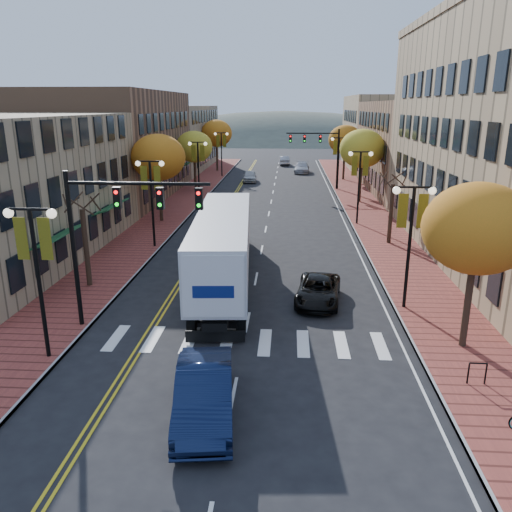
# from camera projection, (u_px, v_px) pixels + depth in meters

# --- Properties ---
(ground) EXTENTS (200.00, 200.00, 0.00)m
(ground) POSITION_uv_depth(u_px,v_px,m) (239.00, 365.00, 19.14)
(ground) COLOR black
(ground) RESTS_ON ground
(sidewalk_left) EXTENTS (4.00, 85.00, 0.15)m
(sidewalk_left) POSITION_uv_depth(u_px,v_px,m) (182.00, 203.00, 50.72)
(sidewalk_left) COLOR brown
(sidewalk_left) RESTS_ON ground
(sidewalk_right) EXTENTS (4.00, 85.00, 0.15)m
(sidewalk_right) POSITION_uv_depth(u_px,v_px,m) (361.00, 205.00, 49.59)
(sidewalk_right) COLOR brown
(sidewalk_right) RESTS_ON ground
(building_left_mid) EXTENTS (12.00, 24.00, 11.00)m
(building_left_mid) POSITION_uv_depth(u_px,v_px,m) (113.00, 145.00, 52.99)
(building_left_mid) COLOR brown
(building_left_mid) RESTS_ON ground
(building_left_far) EXTENTS (12.00, 26.00, 9.50)m
(building_left_far) POSITION_uv_depth(u_px,v_px,m) (168.00, 138.00, 77.08)
(building_left_far) COLOR #9E8966
(building_left_far) RESTS_ON ground
(building_right_mid) EXTENTS (15.00, 24.00, 10.00)m
(building_right_mid) POSITION_uv_depth(u_px,v_px,m) (437.00, 147.00, 56.64)
(building_right_mid) COLOR brown
(building_right_mid) RESTS_ON ground
(building_right_far) EXTENTS (15.00, 20.00, 11.00)m
(building_right_far) POSITION_uv_depth(u_px,v_px,m) (397.00, 133.00, 77.51)
(building_right_far) COLOR #9E8966
(building_right_far) RESTS_ON ground
(tree_left_a) EXTENTS (0.28, 0.28, 4.20)m
(tree_left_a) POSITION_uv_depth(u_px,v_px,m) (86.00, 248.00, 26.69)
(tree_left_a) COLOR #382619
(tree_left_a) RESTS_ON sidewalk_left
(tree_left_b) EXTENTS (4.48, 4.48, 7.21)m
(tree_left_b) POSITION_uv_depth(u_px,v_px,m) (158.00, 158.00, 41.04)
(tree_left_b) COLOR #382619
(tree_left_b) RESTS_ON sidewalk_left
(tree_left_c) EXTENTS (4.16, 4.16, 6.69)m
(tree_left_c) POSITION_uv_depth(u_px,v_px,m) (194.00, 147.00, 56.44)
(tree_left_c) COLOR #382619
(tree_left_c) RESTS_ON sidewalk_left
(tree_left_d) EXTENTS (4.61, 4.61, 7.42)m
(tree_left_d) POSITION_uv_depth(u_px,v_px,m) (216.00, 133.00, 73.47)
(tree_left_d) COLOR #382619
(tree_left_d) RESTS_ON sidewalk_left
(tree_right_a) EXTENTS (4.16, 4.16, 6.69)m
(tree_right_a) POSITION_uv_depth(u_px,v_px,m) (477.00, 229.00, 19.02)
(tree_right_a) COLOR #382619
(tree_right_a) RESTS_ON sidewalk_right
(tree_right_b) EXTENTS (0.28, 0.28, 4.20)m
(tree_right_b) POSITION_uv_depth(u_px,v_px,m) (391.00, 214.00, 35.11)
(tree_right_b) COLOR #382619
(tree_right_b) RESTS_ON sidewalk_right
(tree_right_c) EXTENTS (4.48, 4.48, 7.21)m
(tree_right_c) POSITION_uv_depth(u_px,v_px,m) (362.00, 149.00, 49.47)
(tree_right_c) COLOR #382619
(tree_right_c) RESTS_ON sidewalk_right
(tree_right_d) EXTENTS (4.35, 4.35, 7.00)m
(tree_right_d) POSITION_uv_depth(u_px,v_px,m) (345.00, 140.00, 64.79)
(tree_right_d) COLOR #382619
(tree_right_d) RESTS_ON sidewalk_right
(lamp_left_a) EXTENTS (1.96, 0.36, 6.05)m
(lamp_left_a) POSITION_uv_depth(u_px,v_px,m) (35.00, 255.00, 18.36)
(lamp_left_a) COLOR black
(lamp_left_a) RESTS_ON ground
(lamp_left_b) EXTENTS (1.96, 0.36, 6.05)m
(lamp_left_b) POSITION_uv_depth(u_px,v_px,m) (151.00, 187.00, 33.64)
(lamp_left_b) COLOR black
(lamp_left_b) RESTS_ON ground
(lamp_left_c) EXTENTS (1.96, 0.36, 6.05)m
(lamp_left_c) POSITION_uv_depth(u_px,v_px,m) (198.00, 159.00, 50.83)
(lamp_left_c) COLOR black
(lamp_left_c) RESTS_ON ground
(lamp_left_d) EXTENTS (1.96, 0.36, 6.05)m
(lamp_left_d) POSITION_uv_depth(u_px,v_px,m) (221.00, 146.00, 68.02)
(lamp_left_d) COLOR black
(lamp_left_d) RESTS_ON ground
(lamp_right_a) EXTENTS (1.96, 0.36, 6.05)m
(lamp_right_a) POSITION_uv_depth(u_px,v_px,m) (411.00, 224.00, 23.15)
(lamp_right_a) COLOR black
(lamp_right_a) RESTS_ON ground
(lamp_right_b) EXTENTS (1.96, 0.36, 6.05)m
(lamp_right_b) POSITION_uv_depth(u_px,v_px,m) (360.00, 173.00, 40.34)
(lamp_right_b) COLOR black
(lamp_right_b) RESTS_ON ground
(lamp_right_c) EXTENTS (1.96, 0.36, 6.05)m
(lamp_right_c) POSITION_uv_depth(u_px,v_px,m) (339.00, 153.00, 57.53)
(lamp_right_c) COLOR black
(lamp_right_c) RESTS_ON ground
(traffic_mast_near) EXTENTS (6.10, 0.35, 7.00)m
(traffic_mast_near) POSITION_uv_depth(u_px,v_px,m) (115.00, 221.00, 20.92)
(traffic_mast_near) COLOR black
(traffic_mast_near) RESTS_ON ground
(traffic_mast_far) EXTENTS (6.10, 0.34, 7.00)m
(traffic_mast_far) POSITION_uv_depth(u_px,v_px,m) (321.00, 147.00, 57.48)
(traffic_mast_far) COLOR black
(traffic_mast_far) RESTS_ON ground
(semi_truck) EXTENTS (3.82, 16.71, 4.14)m
(semi_truck) POSITION_uv_depth(u_px,v_px,m) (224.00, 240.00, 27.54)
(semi_truck) COLOR black
(semi_truck) RESTS_ON ground
(navy_sedan) EXTENTS (2.38, 5.23, 1.67)m
(navy_sedan) POSITION_uv_depth(u_px,v_px,m) (204.00, 393.00, 15.80)
(navy_sedan) COLOR black
(navy_sedan) RESTS_ON ground
(black_suv) EXTENTS (2.65, 4.77, 1.26)m
(black_suv) POSITION_uv_depth(u_px,v_px,m) (318.00, 290.00, 25.13)
(black_suv) COLOR black
(black_suv) RESTS_ON ground
(car_far_white) EXTENTS (1.92, 4.34, 1.45)m
(car_far_white) POSITION_uv_depth(u_px,v_px,m) (250.00, 176.00, 64.88)
(car_far_white) COLOR silver
(car_far_white) RESTS_ON ground
(car_far_silver) EXTENTS (2.43, 5.33, 1.51)m
(car_far_silver) POSITION_uv_depth(u_px,v_px,m) (302.00, 168.00, 73.57)
(car_far_silver) COLOR #A1A1A8
(car_far_silver) RESTS_ON ground
(car_far_oncoming) EXTENTS (1.91, 4.60, 1.48)m
(car_far_oncoming) POSITION_uv_depth(u_px,v_px,m) (284.00, 161.00, 83.11)
(car_far_oncoming) COLOR #9999A0
(car_far_oncoming) RESTS_ON ground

